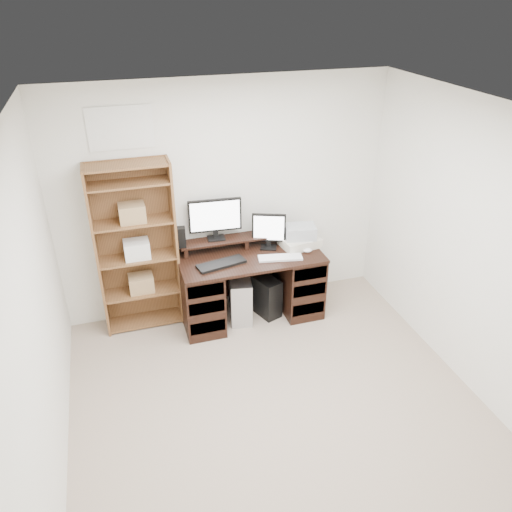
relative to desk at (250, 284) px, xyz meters
name	(u,v)px	position (x,y,z in m)	size (l,w,h in m)	color
room	(293,302)	(-0.16, -1.64, 0.86)	(3.54, 4.04, 2.54)	tan
desk	(250,284)	(0.00, 0.00, 0.00)	(1.50, 0.70, 0.75)	black
riser_shelf	(245,238)	(0.00, 0.21, 0.45)	(1.40, 0.22, 0.12)	black
monitor_wide	(215,217)	(-0.30, 0.26, 0.73)	(0.56, 0.15, 0.44)	black
monitor_small	(269,230)	(0.24, 0.11, 0.57)	(0.34, 0.19, 0.39)	black
speaker	(181,237)	(-0.68, 0.17, 0.59)	(0.09, 0.09, 0.22)	black
keyboard_black	(221,264)	(-0.34, -0.12, 0.37)	(0.50, 0.17, 0.03)	black
keyboard_white	(280,258)	(0.28, -0.17, 0.37)	(0.45, 0.14, 0.02)	white
mouse	(308,250)	(0.60, -0.12, 0.38)	(0.10, 0.07, 0.04)	white
printer	(300,242)	(0.57, 0.04, 0.41)	(0.40, 0.30, 0.10)	beige
basket	(300,232)	(0.57, 0.04, 0.53)	(0.32, 0.23, 0.14)	#A7ACB2
tower_silver	(240,296)	(-0.11, 0.02, -0.14)	(0.22, 0.50, 0.50)	silver
tower_black	(263,294)	(0.15, 0.02, -0.17)	(0.34, 0.49, 0.45)	black
bookshelf	(136,247)	(-1.13, 0.21, 0.53)	(0.80, 0.30, 1.80)	brown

